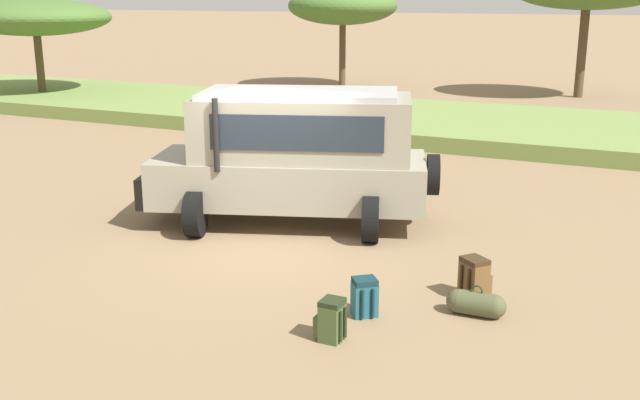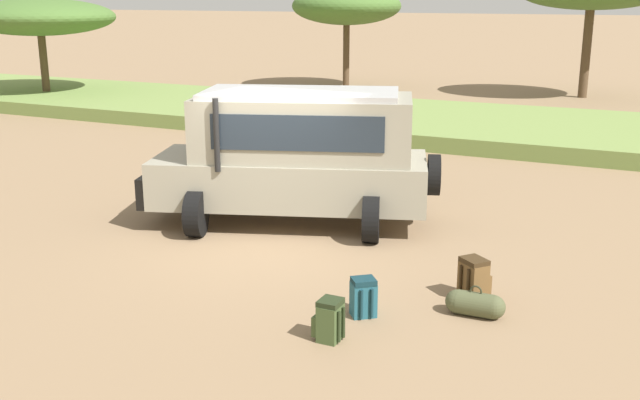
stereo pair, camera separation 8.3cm
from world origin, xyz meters
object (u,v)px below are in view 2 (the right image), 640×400
at_px(backpack_beside_front_wheel, 474,279).
at_px(backpack_near_rear_wheel, 363,297).
at_px(safari_vehicle, 296,154).
at_px(backpack_cluster_center, 329,320).
at_px(acacia_tree_far_left, 40,17).
at_px(duffel_bag_low_black_case, 475,304).
at_px(acacia_tree_left_mid, 347,6).

relative_size(backpack_beside_front_wheel, backpack_near_rear_wheel, 1.12).
height_order(safari_vehicle, backpack_cluster_center, safari_vehicle).
distance_m(backpack_cluster_center, acacia_tree_far_left, 23.67).
distance_m(duffel_bag_low_black_case, acacia_tree_left_mid, 25.31).
distance_m(safari_vehicle, duffel_bag_low_black_case, 4.97).
relative_size(duffel_bag_low_black_case, acacia_tree_far_left, 0.14).
bearing_deg(acacia_tree_far_left, backpack_cluster_center, -37.21).
bearing_deg(backpack_beside_front_wheel, duffel_bag_low_black_case, -73.87).
distance_m(safari_vehicle, backpack_beside_front_wheel, 4.51).
bearing_deg(acacia_tree_left_mid, acacia_tree_far_left, -132.03).
xyz_separation_m(acacia_tree_far_left, acacia_tree_left_mid, (8.59, 9.53, 0.34)).
relative_size(backpack_near_rear_wheel, acacia_tree_left_mid, 0.10).
height_order(backpack_cluster_center, acacia_tree_left_mid, acacia_tree_left_mid).
bearing_deg(duffel_bag_low_black_case, safari_vehicle, 146.09).
relative_size(backpack_cluster_center, acacia_tree_left_mid, 0.10).
bearing_deg(duffel_bag_low_black_case, acacia_tree_far_left, 147.68).
bearing_deg(duffel_bag_low_black_case, backpack_cluster_center, -134.17).
relative_size(acacia_tree_far_left, acacia_tree_left_mid, 1.13).
distance_m(safari_vehicle, backpack_near_rear_wheel, 4.40).
relative_size(backpack_near_rear_wheel, acacia_tree_far_left, 0.09).
relative_size(backpack_cluster_center, duffel_bag_low_black_case, 0.67).
bearing_deg(acacia_tree_left_mid, backpack_near_rear_wheel, -65.95).
height_order(backpack_near_rear_wheel, duffel_bag_low_black_case, backpack_near_rear_wheel).
distance_m(backpack_beside_front_wheel, acacia_tree_left_mid, 24.70).
xyz_separation_m(safari_vehicle, acacia_tree_left_mid, (-7.52, 19.56, 2.29)).
xyz_separation_m(duffel_bag_low_black_case, acacia_tree_left_mid, (-11.54, 22.26, 3.42)).
bearing_deg(duffel_bag_low_black_case, backpack_near_rear_wheel, -155.01).
height_order(safari_vehicle, acacia_tree_far_left, acacia_tree_far_left).
xyz_separation_m(backpack_near_rear_wheel, acacia_tree_left_mid, (-10.21, 22.88, 3.33)).
relative_size(safari_vehicle, duffel_bag_low_black_case, 6.86).
relative_size(backpack_near_rear_wheel, duffel_bag_low_black_case, 0.66).
height_order(duffel_bag_low_black_case, acacia_tree_far_left, acacia_tree_far_left).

